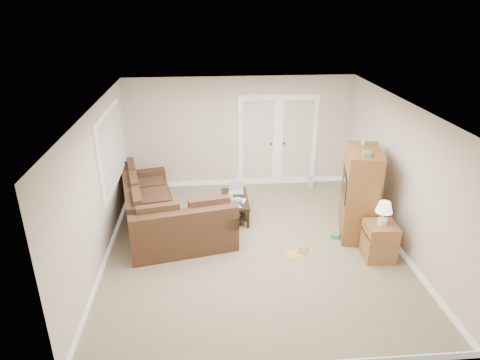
{
  "coord_description": "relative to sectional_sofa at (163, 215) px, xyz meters",
  "views": [
    {
      "loc": [
        -0.77,
        -6.42,
        4.06
      ],
      "look_at": [
        -0.2,
        0.42,
        1.1
      ],
      "focal_mm": 32.0,
      "sensor_mm": 36.0,
      "label": 1
    }
  ],
  "objects": [
    {
      "name": "side_cabinet",
      "position": [
        3.66,
        -1.21,
        0.04
      ],
      "size": [
        0.52,
        0.52,
        1.04
      ],
      "rotation": [
        0.0,
        0.0,
        -0.06
      ],
      "color": "#996538",
      "rests_on": "floor"
    },
    {
      "name": "space_heater",
      "position": [
        3.22,
        1.76,
        -0.19
      ],
      "size": [
        0.14,
        0.13,
        0.29
      ],
      "primitive_type": "cube",
      "rotation": [
        0.0,
        0.0,
        -0.29
      ],
      "color": "silver",
      "rests_on": "floor"
    },
    {
      "name": "wall_front",
      "position": [
        1.61,
        -3.44,
        0.92
      ],
      "size": [
        5.0,
        0.02,
        2.5
      ],
      "primitive_type": "cube",
      "color": "beige",
      "rests_on": "floor"
    },
    {
      "name": "floor_magazine",
      "position": [
        2.3,
        -0.99,
        -0.33
      ],
      "size": [
        0.34,
        0.31,
        0.01
      ],
      "primitive_type": "cube",
      "rotation": [
        0.0,
        0.0,
        0.43
      ],
      "color": "gold",
      "rests_on": "floor"
    },
    {
      "name": "tv_armoire",
      "position": [
        3.56,
        -0.4,
        0.49
      ],
      "size": [
        0.79,
        1.13,
        1.76
      ],
      "rotation": [
        0.0,
        0.0,
        -0.24
      ],
      "color": "brown",
      "rests_on": "floor"
    },
    {
      "name": "ceiling",
      "position": [
        1.61,
        -0.69,
        2.17
      ],
      "size": [
        5.0,
        5.5,
        0.02
      ],
      "primitive_type": "cube",
      "color": "white",
      "rests_on": "wall_back"
    },
    {
      "name": "wall_left",
      "position": [
        -0.89,
        -0.69,
        0.92
      ],
      "size": [
        0.02,
        5.5,
        2.5
      ],
      "primitive_type": "cube",
      "color": "beige",
      "rests_on": "floor"
    },
    {
      "name": "window_left",
      "position": [
        -0.85,
        0.31,
        1.22
      ],
      "size": [
        0.05,
        1.92,
        1.42
      ],
      "color": "white",
      "rests_on": "wall_left"
    },
    {
      "name": "sectional_sofa",
      "position": [
        0.0,
        0.0,
        0.0
      ],
      "size": [
        2.35,
        2.87,
        0.85
      ],
      "rotation": [
        0.0,
        0.0,
        0.21
      ],
      "color": "#492E1C",
      "rests_on": "floor"
    },
    {
      "name": "coffee_table",
      "position": [
        1.38,
        0.45,
        -0.11
      ],
      "size": [
        0.5,
        1.0,
        0.68
      ],
      "rotation": [
        0.0,
        0.0,
        -0.0
      ],
      "color": "black",
      "rests_on": "floor"
    },
    {
      "name": "wall_right",
      "position": [
        4.11,
        -0.69,
        0.92
      ],
      "size": [
        0.02,
        5.5,
        2.5
      ],
      "primitive_type": "cube",
      "color": "beige",
      "rests_on": "floor"
    },
    {
      "name": "wall_back",
      "position": [
        1.61,
        2.06,
        0.92
      ],
      "size": [
        5.0,
        0.02,
        2.5
      ],
      "primitive_type": "cube",
      "color": "beige",
      "rests_on": "floor"
    },
    {
      "name": "french_doors",
      "position": [
        2.46,
        2.02,
        0.7
      ],
      "size": [
        1.8,
        0.05,
        2.13
      ],
      "color": "white",
      "rests_on": "floor"
    },
    {
      "name": "floor_book",
      "position": [
        2.38,
        -0.88,
        -0.32
      ],
      "size": [
        0.24,
        0.27,
        0.02
      ],
      "primitive_type": "imported",
      "rotation": [
        0.0,
        0.0,
        -0.43
      ],
      "color": "brown",
      "rests_on": "floor"
    },
    {
      "name": "baseboards",
      "position": [
        1.61,
        -0.69,
        -0.28
      ],
      "size": [
        5.0,
        5.5,
        0.1
      ],
      "primitive_type": null,
      "color": "white",
      "rests_on": "floor"
    },
    {
      "name": "floor_greenbox",
      "position": [
        3.14,
        -0.49,
        -0.29
      ],
      "size": [
        0.2,
        0.23,
        0.08
      ],
      "primitive_type": "cube",
      "rotation": [
        0.0,
        0.0,
        -0.28
      ],
      "color": "#429353",
      "rests_on": "floor"
    },
    {
      "name": "floor",
      "position": [
        1.61,
        -0.69,
        -0.33
      ],
      "size": [
        5.5,
        5.5,
        0.0
      ],
      "primitive_type": "plane",
      "color": "gray",
      "rests_on": "ground"
    }
  ]
}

